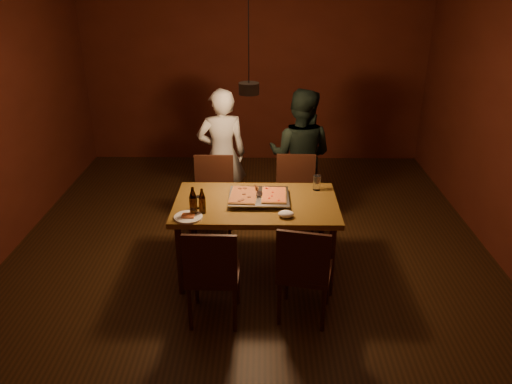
{
  "coord_description": "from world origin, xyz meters",
  "views": [
    {
      "loc": [
        0.13,
        -4.35,
        2.71
      ],
      "look_at": [
        0.07,
        -0.21,
        0.85
      ],
      "focal_mm": 35.0,
      "sensor_mm": 36.0,
      "label": 1
    }
  ],
  "objects_px": {
    "chair_near_right": "(304,266)",
    "pizza_tray": "(259,198)",
    "chair_far_right": "(296,189)",
    "pendant_lamp": "(249,87)",
    "beer_bottle_b": "(202,201)",
    "chair_near_left": "(212,268)",
    "chair_far_left": "(214,190)",
    "dining_table": "(256,209)",
    "diner_dark": "(300,156)",
    "diner_white": "(222,155)",
    "plate_slice": "(188,217)",
    "beer_bottle_a": "(193,201)"
  },
  "relations": [
    {
      "from": "diner_dark",
      "to": "diner_white",
      "type": "bearing_deg",
      "value": 15.64
    },
    {
      "from": "beer_bottle_a",
      "to": "chair_near_right",
      "type": "bearing_deg",
      "value": -26.82
    },
    {
      "from": "chair_far_right",
      "to": "chair_near_left",
      "type": "relative_size",
      "value": 1.0
    },
    {
      "from": "beer_bottle_b",
      "to": "pendant_lamp",
      "type": "relative_size",
      "value": 0.21
    },
    {
      "from": "chair_near_right",
      "to": "diner_white",
      "type": "bearing_deg",
      "value": 124.51
    },
    {
      "from": "dining_table",
      "to": "diner_dark",
      "type": "height_order",
      "value": "diner_dark"
    },
    {
      "from": "dining_table",
      "to": "diner_white",
      "type": "height_order",
      "value": "diner_white"
    },
    {
      "from": "chair_far_left",
      "to": "beer_bottle_b",
      "type": "bearing_deg",
      "value": 89.66
    },
    {
      "from": "chair_far_left",
      "to": "chair_far_right",
      "type": "relative_size",
      "value": 1.0
    },
    {
      "from": "chair_far_left",
      "to": "diner_dark",
      "type": "height_order",
      "value": "diner_dark"
    },
    {
      "from": "chair_far_right",
      "to": "diner_dark",
      "type": "distance_m",
      "value": 0.47
    },
    {
      "from": "pizza_tray",
      "to": "diner_white",
      "type": "distance_m",
      "value": 1.26
    },
    {
      "from": "chair_far_left",
      "to": "pendant_lamp",
      "type": "relative_size",
      "value": 0.44
    },
    {
      "from": "dining_table",
      "to": "diner_white",
      "type": "relative_size",
      "value": 0.98
    },
    {
      "from": "beer_bottle_b",
      "to": "chair_near_left",
      "type": "bearing_deg",
      "value": -77.05
    },
    {
      "from": "chair_near_left",
      "to": "plate_slice",
      "type": "bearing_deg",
      "value": 119.04
    },
    {
      "from": "chair_far_left",
      "to": "beer_bottle_a",
      "type": "relative_size",
      "value": 1.88
    },
    {
      "from": "pizza_tray",
      "to": "diner_white",
      "type": "bearing_deg",
      "value": 113.93
    },
    {
      "from": "dining_table",
      "to": "plate_slice",
      "type": "xyz_separation_m",
      "value": [
        -0.58,
        -0.33,
        0.08
      ]
    },
    {
      "from": "dining_table",
      "to": "chair_far_left",
      "type": "bearing_deg",
      "value": 122.12
    },
    {
      "from": "dining_table",
      "to": "plate_slice",
      "type": "relative_size",
      "value": 6.05
    },
    {
      "from": "chair_near_left",
      "to": "beer_bottle_b",
      "type": "bearing_deg",
      "value": 104.11
    },
    {
      "from": "chair_near_right",
      "to": "beer_bottle_b",
      "type": "relative_size",
      "value": 2.19
    },
    {
      "from": "beer_bottle_a",
      "to": "diner_dark",
      "type": "height_order",
      "value": "diner_dark"
    },
    {
      "from": "chair_far_right",
      "to": "diner_white",
      "type": "height_order",
      "value": "diner_white"
    },
    {
      "from": "chair_far_right",
      "to": "pendant_lamp",
      "type": "bearing_deg",
      "value": 51.34
    },
    {
      "from": "dining_table",
      "to": "beer_bottle_b",
      "type": "bearing_deg",
      "value": -153.81
    },
    {
      "from": "plate_slice",
      "to": "pendant_lamp",
      "type": "xyz_separation_m",
      "value": [
        0.51,
        0.54,
        1.0
      ]
    },
    {
      "from": "chair_far_left",
      "to": "chair_far_right",
      "type": "distance_m",
      "value": 0.88
    },
    {
      "from": "diner_white",
      "to": "chair_near_right",
      "type": "bearing_deg",
      "value": 101.28
    },
    {
      "from": "chair_near_left",
      "to": "chair_near_right",
      "type": "xyz_separation_m",
      "value": [
        0.73,
        0.05,
        0.0
      ]
    },
    {
      "from": "chair_near_left",
      "to": "beer_bottle_b",
      "type": "xyz_separation_m",
      "value": [
        -0.13,
        0.56,
        0.33
      ]
    },
    {
      "from": "diner_dark",
      "to": "chair_far_left",
      "type": "bearing_deg",
      "value": 42.58
    },
    {
      "from": "dining_table",
      "to": "diner_dark",
      "type": "bearing_deg",
      "value": 67.78
    },
    {
      "from": "chair_near_right",
      "to": "pizza_tray",
      "type": "relative_size",
      "value": 0.91
    },
    {
      "from": "chair_far_left",
      "to": "diner_white",
      "type": "relative_size",
      "value": 0.32
    },
    {
      "from": "plate_slice",
      "to": "beer_bottle_a",
      "type": "bearing_deg",
      "value": 58.61
    },
    {
      "from": "chair_far_left",
      "to": "chair_far_right",
      "type": "xyz_separation_m",
      "value": [
        0.88,
        0.04,
        0.0
      ]
    },
    {
      "from": "chair_far_right",
      "to": "diner_dark",
      "type": "bearing_deg",
      "value": -97.99
    },
    {
      "from": "beer_bottle_a",
      "to": "plate_slice",
      "type": "relative_size",
      "value": 1.04
    },
    {
      "from": "plate_slice",
      "to": "pendant_lamp",
      "type": "bearing_deg",
      "value": 46.5
    },
    {
      "from": "chair_far_left",
      "to": "pendant_lamp",
      "type": "height_order",
      "value": "pendant_lamp"
    },
    {
      "from": "pizza_tray",
      "to": "beer_bottle_a",
      "type": "xyz_separation_m",
      "value": [
        -0.57,
        -0.3,
        0.1
      ]
    },
    {
      "from": "chair_near_right",
      "to": "diner_dark",
      "type": "xyz_separation_m",
      "value": [
        0.09,
        1.92,
        0.23
      ]
    },
    {
      "from": "chair_near_right",
      "to": "plate_slice",
      "type": "height_order",
      "value": "chair_near_right"
    },
    {
      "from": "dining_table",
      "to": "chair_near_right",
      "type": "xyz_separation_m",
      "value": [
        0.4,
        -0.74,
        -0.14
      ]
    },
    {
      "from": "pizza_tray",
      "to": "pendant_lamp",
      "type": "xyz_separation_m",
      "value": [
        -0.09,
        0.18,
        0.99
      ]
    },
    {
      "from": "plate_slice",
      "to": "diner_white",
      "type": "bearing_deg",
      "value": 83.64
    },
    {
      "from": "beer_bottle_a",
      "to": "diner_white",
      "type": "bearing_deg",
      "value": 84.87
    },
    {
      "from": "chair_near_right",
      "to": "pizza_tray",
      "type": "xyz_separation_m",
      "value": [
        -0.37,
        0.77,
        0.24
      ]
    }
  ]
}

